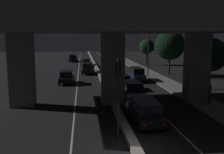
{
  "coord_description": "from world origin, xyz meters",
  "views": [
    {
      "loc": [
        -2.73,
        -12.72,
        6.01
      ],
      "look_at": [
        1.14,
        21.1,
        0.86
      ],
      "focal_mm": 42.0,
      "sensor_mm": 36.0,
      "label": 1
    }
  ],
  "objects_px": {
    "traffic_light_left_of_median": "(118,84)",
    "street_lamp": "(146,48)",
    "car_dark_blue_fourth": "(137,74)",
    "motorcycle_blue_filtering_near": "(128,108)",
    "car_dark_green_third": "(122,82)",
    "motorcycle_white_filtering_far": "(112,82)",
    "motorcycle_black_filtering_mid": "(118,91)",
    "car_dark_blue_fourth_oncoming": "(73,58)",
    "car_white_second": "(132,90)",
    "pedestrian_on_sidewalk": "(210,93)",
    "car_black_lead": "(146,111)",
    "car_black_lead_oncoming": "(67,77)",
    "car_silver_third_oncoming": "(86,63)",
    "car_black_second_oncoming": "(87,68)"
  },
  "relations": [
    {
      "from": "traffic_light_left_of_median",
      "to": "street_lamp",
      "type": "height_order",
      "value": "street_lamp"
    },
    {
      "from": "car_dark_blue_fourth",
      "to": "motorcycle_blue_filtering_near",
      "type": "relative_size",
      "value": 2.31
    },
    {
      "from": "car_dark_green_third",
      "to": "motorcycle_white_filtering_far",
      "type": "xyz_separation_m",
      "value": [
        -0.93,
        1.86,
        -0.29
      ]
    },
    {
      "from": "traffic_light_left_of_median",
      "to": "car_dark_green_third",
      "type": "bearing_deg",
      "value": 80.58
    },
    {
      "from": "car_dark_blue_fourth",
      "to": "traffic_light_left_of_median",
      "type": "bearing_deg",
      "value": 165.31
    },
    {
      "from": "motorcycle_black_filtering_mid",
      "to": "car_dark_blue_fourth_oncoming",
      "type": "bearing_deg",
      "value": 6.44
    },
    {
      "from": "traffic_light_left_of_median",
      "to": "motorcycle_blue_filtering_near",
      "type": "distance_m",
      "value": 5.54
    },
    {
      "from": "motorcycle_blue_filtering_near",
      "to": "car_white_second",
      "type": "bearing_deg",
      "value": -15.13
    },
    {
      "from": "traffic_light_left_of_median",
      "to": "motorcycle_white_filtering_far",
      "type": "xyz_separation_m",
      "value": [
        1.56,
        16.91,
        -2.73
      ]
    },
    {
      "from": "pedestrian_on_sidewalk",
      "to": "street_lamp",
      "type": "bearing_deg",
      "value": 95.19
    },
    {
      "from": "traffic_light_left_of_median",
      "to": "car_black_lead",
      "type": "distance_m",
      "value": 4.16
    },
    {
      "from": "car_dark_blue_fourth",
      "to": "motorcycle_blue_filtering_near",
      "type": "distance_m",
      "value": 16.53
    },
    {
      "from": "car_white_second",
      "to": "pedestrian_on_sidewalk",
      "type": "relative_size",
      "value": 2.22
    },
    {
      "from": "car_dark_blue_fourth_oncoming",
      "to": "pedestrian_on_sidewalk",
      "type": "distance_m",
      "value": 46.48
    },
    {
      "from": "car_dark_blue_fourth",
      "to": "pedestrian_on_sidewalk",
      "type": "distance_m",
      "value": 14.27
    },
    {
      "from": "car_white_second",
      "to": "car_black_lead_oncoming",
      "type": "xyz_separation_m",
      "value": [
        -6.76,
        10.23,
        -0.14
      ]
    },
    {
      "from": "car_silver_third_oncoming",
      "to": "street_lamp",
      "type": "bearing_deg",
      "value": 30.04
    },
    {
      "from": "car_white_second",
      "to": "car_black_second_oncoming",
      "type": "distance_m",
      "value": 19.68
    },
    {
      "from": "car_silver_third_oncoming",
      "to": "motorcycle_blue_filtering_near",
      "type": "xyz_separation_m",
      "value": [
        2.57,
        -35.72,
        -0.19
      ]
    },
    {
      "from": "car_dark_blue_fourth_oncoming",
      "to": "street_lamp",
      "type": "bearing_deg",
      "value": 23.74
    },
    {
      "from": "pedestrian_on_sidewalk",
      "to": "car_black_lead",
      "type": "bearing_deg",
      "value": -147.62
    },
    {
      "from": "car_silver_third_oncoming",
      "to": "car_dark_blue_fourth_oncoming",
      "type": "distance_m",
      "value": 11.41
    },
    {
      "from": "car_black_lead",
      "to": "motorcycle_black_filtering_mid",
      "type": "distance_m",
      "value": 8.72
    },
    {
      "from": "car_silver_third_oncoming",
      "to": "motorcycle_black_filtering_mid",
      "type": "bearing_deg",
      "value": 6.96
    },
    {
      "from": "car_black_lead",
      "to": "car_white_second",
      "type": "height_order",
      "value": "car_white_second"
    },
    {
      "from": "traffic_light_left_of_median",
      "to": "motorcycle_black_filtering_mid",
      "type": "bearing_deg",
      "value": 82.04
    },
    {
      "from": "car_white_second",
      "to": "motorcycle_white_filtering_far",
      "type": "distance_m",
      "value": 7.65
    },
    {
      "from": "car_white_second",
      "to": "car_black_second_oncoming",
      "type": "relative_size",
      "value": 0.9
    },
    {
      "from": "car_dark_green_third",
      "to": "car_black_lead_oncoming",
      "type": "height_order",
      "value": "car_dark_green_third"
    },
    {
      "from": "car_black_second_oncoming",
      "to": "car_dark_blue_fourth_oncoming",
      "type": "relative_size",
      "value": 1.02
    },
    {
      "from": "car_dark_blue_fourth",
      "to": "car_dark_green_third",
      "type": "bearing_deg",
      "value": 151.84
    },
    {
      "from": "street_lamp",
      "to": "car_black_lead",
      "type": "bearing_deg",
      "value": -103.8
    },
    {
      "from": "car_dark_green_third",
      "to": "motorcycle_white_filtering_far",
      "type": "distance_m",
      "value": 2.1
    },
    {
      "from": "street_lamp",
      "to": "car_black_lead",
      "type": "xyz_separation_m",
      "value": [
        -5.32,
        -21.63,
        -3.53
      ]
    },
    {
      "from": "car_dark_green_third",
      "to": "car_black_second_oncoming",
      "type": "xyz_separation_m",
      "value": [
        -3.7,
        13.59,
        0.04
      ]
    },
    {
      "from": "traffic_light_left_of_median",
      "to": "car_black_lead",
      "type": "xyz_separation_m",
      "value": [
        2.31,
        2.46,
        -2.44
      ]
    },
    {
      "from": "traffic_light_left_of_median",
      "to": "car_dark_green_third",
      "type": "distance_m",
      "value": 15.45
    },
    {
      "from": "car_black_second_oncoming",
      "to": "car_silver_third_oncoming",
      "type": "height_order",
      "value": "car_black_second_oncoming"
    },
    {
      "from": "motorcycle_blue_filtering_near",
      "to": "car_black_second_oncoming",
      "type": "bearing_deg",
      "value": 5.67
    },
    {
      "from": "car_black_lead_oncoming",
      "to": "car_white_second",
      "type": "bearing_deg",
      "value": 34.07
    },
    {
      "from": "car_dark_green_third",
      "to": "car_dark_blue_fourth",
      "type": "distance_m",
      "value": 6.33
    },
    {
      "from": "pedestrian_on_sidewalk",
      "to": "car_dark_blue_fourth_oncoming",
      "type": "bearing_deg",
      "value": 106.86
    },
    {
      "from": "motorcycle_black_filtering_mid",
      "to": "motorcycle_white_filtering_far",
      "type": "relative_size",
      "value": 1.03
    },
    {
      "from": "car_white_second",
      "to": "car_dark_blue_fourth",
      "type": "height_order",
      "value": "car_dark_blue_fourth"
    },
    {
      "from": "car_dark_green_third",
      "to": "car_black_lead_oncoming",
      "type": "distance_m",
      "value": 8.01
    },
    {
      "from": "car_black_second_oncoming",
      "to": "car_black_lead",
      "type": "bearing_deg",
      "value": 5.45
    },
    {
      "from": "motorcycle_blue_filtering_near",
      "to": "car_black_lead_oncoming",
      "type": "bearing_deg",
      "value": 19.73
    },
    {
      "from": "car_black_lead_oncoming",
      "to": "car_dark_blue_fourth_oncoming",
      "type": "relative_size",
      "value": 0.91
    },
    {
      "from": "car_white_second",
      "to": "motorcycle_black_filtering_mid",
      "type": "height_order",
      "value": "car_white_second"
    },
    {
      "from": "motorcycle_black_filtering_mid",
      "to": "motorcycle_blue_filtering_near",
      "type": "bearing_deg",
      "value": 176.88
    }
  ]
}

